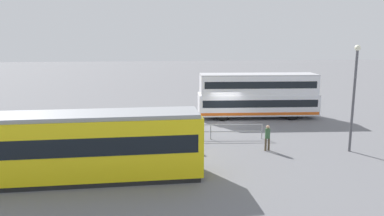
% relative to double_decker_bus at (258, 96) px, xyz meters
% --- Properties ---
extents(ground_plane, '(160.00, 160.00, 0.00)m').
position_rel_double_decker_bus_xyz_m(ground_plane, '(3.07, 2.14, -2.01)').
color(ground_plane, slate).
extents(double_decker_bus, '(10.63, 3.16, 3.93)m').
position_rel_double_decker_bus_xyz_m(double_decker_bus, '(0.00, 0.00, 0.00)').
color(double_decker_bus, white).
rests_on(double_decker_bus, ground).
extents(tram_yellow, '(14.39, 2.96, 3.45)m').
position_rel_double_decker_bus_xyz_m(tram_yellow, '(14.02, 13.46, -0.21)').
color(tram_yellow, yellow).
rests_on(tram_yellow, ground).
extents(pedestrian_near_railing, '(0.39, 0.39, 1.65)m').
position_rel_double_decker_bus_xyz_m(pedestrian_near_railing, '(7.16, 8.67, -1.06)').
color(pedestrian_near_railing, '#33384C').
rests_on(pedestrian_near_railing, ground).
extents(pedestrian_crossing, '(0.37, 0.37, 1.67)m').
position_rel_double_decker_bus_xyz_m(pedestrian_crossing, '(2.07, 9.66, -1.05)').
color(pedestrian_crossing, '#4C3F2D').
rests_on(pedestrian_crossing, ground).
extents(pedestrian_railing, '(7.33, 0.68, 1.08)m').
position_rel_double_decker_bus_xyz_m(pedestrian_railing, '(5.24, 6.62, -1.27)').
color(pedestrian_railing, gray).
rests_on(pedestrian_railing, ground).
extents(info_sign, '(1.19, 0.20, 2.25)m').
position_rel_double_decker_bus_xyz_m(info_sign, '(10.54, 5.91, -0.44)').
color(info_sign, slate).
rests_on(info_sign, ground).
extents(street_lamp, '(0.36, 0.36, 6.68)m').
position_rel_double_decker_bus_xyz_m(street_lamp, '(-3.10, 10.33, 1.91)').
color(street_lamp, '#4C4C51').
rests_on(street_lamp, ground).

